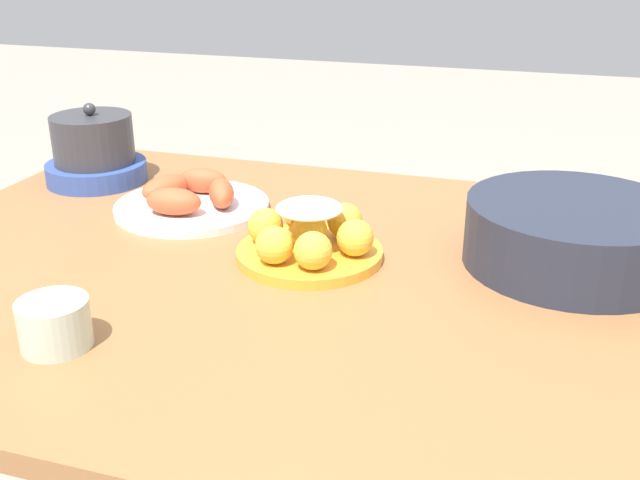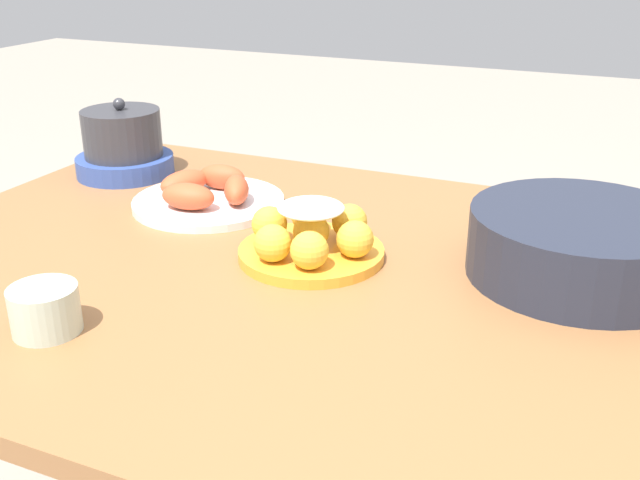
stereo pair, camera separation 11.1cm
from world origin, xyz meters
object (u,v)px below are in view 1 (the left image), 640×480
(seafood_platter, at_px, (191,200))
(warming_pot, at_px, (94,152))
(serving_bowl, at_px, (574,232))
(cup_near, at_px, (55,324))
(dining_table, at_px, (331,321))
(cake_plate, at_px, (309,238))

(seafood_platter, xyz_separation_m, warming_pot, (-0.25, 0.10, 0.04))
(serving_bowl, height_order, cup_near, serving_bowl)
(seafood_platter, distance_m, warming_pot, 0.27)
(dining_table, xyz_separation_m, cake_plate, (-0.04, 0.03, 0.12))
(cake_plate, bearing_deg, dining_table, -37.02)
(dining_table, distance_m, cake_plate, 0.13)
(dining_table, bearing_deg, warming_pot, 155.00)
(dining_table, xyz_separation_m, cup_near, (-0.25, -0.31, 0.11))
(dining_table, bearing_deg, serving_bowl, 21.09)
(seafood_platter, bearing_deg, cake_plate, -26.83)
(dining_table, distance_m, warming_pot, 0.64)
(cake_plate, height_order, serving_bowl, serving_bowl)
(dining_table, height_order, cup_near, cup_near)
(serving_bowl, bearing_deg, dining_table, -158.91)
(dining_table, relative_size, serving_bowl, 4.47)
(dining_table, height_order, cake_plate, cake_plate)
(warming_pot, bearing_deg, cake_plate, -23.84)
(cake_plate, xyz_separation_m, serving_bowl, (0.38, 0.10, 0.02))
(cake_plate, xyz_separation_m, seafood_platter, (-0.27, 0.14, -0.01))
(serving_bowl, bearing_deg, seafood_platter, 176.53)
(seafood_platter, bearing_deg, warming_pot, 159.48)
(cake_plate, distance_m, seafood_platter, 0.30)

